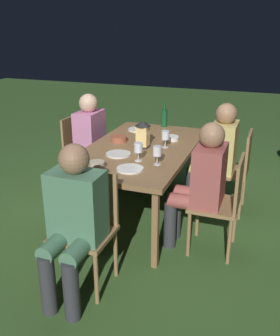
{
  "coord_description": "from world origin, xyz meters",
  "views": [
    {
      "loc": [
        3.37,
        1.22,
        1.9
      ],
      "look_at": [
        0.0,
        0.0,
        0.51
      ],
      "focal_mm": 40.69,
      "sensor_mm": 36.0,
      "label": 1
    }
  ],
  "objects_px": {
    "lantern_centerpiece": "(143,133)",
    "bowl_salad": "(97,164)",
    "plate_b": "(130,169)",
    "bowl_olives": "(119,139)",
    "chair_head_far": "(87,224)",
    "wine_glass_b": "(138,148)",
    "dining_table": "(140,152)",
    "plate_c": "(139,129)",
    "person_in_green": "(73,218)",
    "person_in_rust": "(201,181)",
    "wine_glass_a": "(157,152)",
    "plate_a": "(118,154)",
    "person_in_pink": "(95,139)",
    "chair_side_left_a": "(81,149)",
    "wine_glass_d": "(146,131)",
    "green_bottle_on_table": "(164,118)",
    "chair_side_right_b": "(223,201)",
    "wine_glass_c": "(165,136)",
    "chair_side_right_a": "(235,168)",
    "bowl_bread": "(171,138)",
    "person_in_mustard": "(217,152)"
  },
  "relations": [
    {
      "from": "lantern_centerpiece",
      "to": "bowl_salad",
      "type": "xyz_separation_m",
      "value": [
        0.67,
        -0.17,
        -0.12
      ]
    },
    {
      "from": "bowl_olives",
      "to": "person_in_rust",
      "type": "bearing_deg",
      "value": 62.24
    },
    {
      "from": "chair_head_far",
      "to": "person_in_mustard",
      "type": "xyz_separation_m",
      "value": [
        -1.56,
        0.7,
        0.15
      ]
    },
    {
      "from": "chair_side_right_b",
      "to": "plate_a",
      "type": "xyz_separation_m",
      "value": [
        -0.12,
        -1.01,
        0.26
      ]
    },
    {
      "from": "chair_side_right_a",
      "to": "person_in_rust",
      "type": "distance_m",
      "value": 0.85
    },
    {
      "from": "person_in_green",
      "to": "plate_a",
      "type": "distance_m",
      "value": 1.08
    },
    {
      "from": "plate_c",
      "to": "bowl_salad",
      "type": "height_order",
      "value": "bowl_salad"
    },
    {
      "from": "dining_table",
      "to": "plate_c",
      "type": "distance_m",
      "value": 0.64
    },
    {
      "from": "lantern_centerpiece",
      "to": "dining_table",
      "type": "bearing_deg",
      "value": -60.19
    },
    {
      "from": "bowl_olives",
      "to": "wine_glass_d",
      "type": "bearing_deg",
      "value": 104.98
    },
    {
      "from": "dining_table",
      "to": "chair_side_left_a",
      "type": "distance_m",
      "value": 1.0
    },
    {
      "from": "wine_glass_c",
      "to": "plate_c",
      "type": "relative_size",
      "value": 0.69
    },
    {
      "from": "person_in_green",
      "to": "person_in_rust",
      "type": "height_order",
      "value": "same"
    },
    {
      "from": "plate_c",
      "to": "wine_glass_a",
      "type": "bearing_deg",
      "value": 28.12
    },
    {
      "from": "chair_head_far",
      "to": "chair_side_left_a",
      "type": "bearing_deg",
      "value": -150.15
    },
    {
      "from": "person_in_green",
      "to": "person_in_pink",
      "type": "relative_size",
      "value": 1.0
    },
    {
      "from": "wine_glass_a",
      "to": "bowl_olives",
      "type": "bearing_deg",
      "value": -131.64
    },
    {
      "from": "lantern_centerpiece",
      "to": "green_bottle_on_table",
      "type": "height_order",
      "value": "green_bottle_on_table"
    },
    {
      "from": "chair_side_left_a",
      "to": "lantern_centerpiece",
      "type": "distance_m",
      "value": 1.08
    },
    {
      "from": "green_bottle_on_table",
      "to": "plate_c",
      "type": "height_order",
      "value": "green_bottle_on_table"
    },
    {
      "from": "wine_glass_b",
      "to": "plate_a",
      "type": "bearing_deg",
      "value": -111.66
    },
    {
      "from": "chair_side_right_a",
      "to": "plate_a",
      "type": "xyz_separation_m",
      "value": [
        0.69,
        -1.01,
        0.26
      ]
    },
    {
      "from": "chair_side_left_a",
      "to": "wine_glass_d",
      "type": "xyz_separation_m",
      "value": [
        0.23,
        0.9,
        0.37
      ]
    },
    {
      "from": "dining_table",
      "to": "chair_head_far",
      "type": "xyz_separation_m",
      "value": [
        1.15,
        0.0,
        -0.2
      ]
    },
    {
      "from": "person_in_green",
      "to": "chair_head_far",
      "type": "bearing_deg",
      "value": -180.0
    },
    {
      "from": "wine_glass_b",
      "to": "bowl_bread",
      "type": "height_order",
      "value": "wine_glass_b"
    },
    {
      "from": "person_in_pink",
      "to": "bowl_olives",
      "type": "bearing_deg",
      "value": 54.74
    },
    {
      "from": "person_in_pink",
      "to": "bowl_salad",
      "type": "xyz_separation_m",
      "value": [
        1.06,
        0.55,
        0.13
      ]
    },
    {
      "from": "bowl_bread",
      "to": "bowl_olives",
      "type": "bearing_deg",
      "value": -63.94
    },
    {
      "from": "person_in_mustard",
      "to": "plate_c",
      "type": "bearing_deg",
      "value": -101.33
    },
    {
      "from": "plate_c",
      "to": "person_in_rust",
      "type": "bearing_deg",
      "value": 42.89
    },
    {
      "from": "dining_table",
      "to": "green_bottle_on_table",
      "type": "height_order",
      "value": "green_bottle_on_table"
    },
    {
      "from": "lantern_centerpiece",
      "to": "wine_glass_c",
      "type": "height_order",
      "value": "lantern_centerpiece"
    },
    {
      "from": "person_in_green",
      "to": "wine_glass_c",
      "type": "distance_m",
      "value": 1.46
    },
    {
      "from": "chair_head_far",
      "to": "bowl_olives",
      "type": "xyz_separation_m",
      "value": [
        -1.26,
        -0.27,
        0.28
      ]
    },
    {
      "from": "person_in_pink",
      "to": "plate_a",
      "type": "height_order",
      "value": "person_in_pink"
    },
    {
      "from": "plate_b",
      "to": "bowl_olives",
      "type": "relative_size",
      "value": 1.38
    },
    {
      "from": "plate_b",
      "to": "wine_glass_b",
      "type": "bearing_deg",
      "value": -177.94
    },
    {
      "from": "chair_head_far",
      "to": "wine_glass_b",
      "type": "bearing_deg",
      "value": 171.14
    },
    {
      "from": "wine_glass_a",
      "to": "plate_a",
      "type": "bearing_deg",
      "value": -106.73
    },
    {
      "from": "person_in_pink",
      "to": "plate_b",
      "type": "relative_size",
      "value": 4.99
    },
    {
      "from": "dining_table",
      "to": "bowl_bread",
      "type": "bearing_deg",
      "value": 147.3
    },
    {
      "from": "person_in_pink",
      "to": "lantern_centerpiece",
      "type": "distance_m",
      "value": 0.86
    },
    {
      "from": "chair_head_far",
      "to": "person_in_mustard",
      "type": "height_order",
      "value": "person_in_mustard"
    },
    {
      "from": "wine_glass_b",
      "to": "bowl_olives",
      "type": "xyz_separation_m",
      "value": [
        -0.48,
        -0.39,
        -0.09
      ]
    },
    {
      "from": "wine_glass_c",
      "to": "dining_table",
      "type": "bearing_deg",
      "value": -71.38
    },
    {
      "from": "person_in_pink",
      "to": "wine_glass_a",
      "type": "xyz_separation_m",
      "value": [
        0.82,
        1.01,
        0.21
      ]
    },
    {
      "from": "person_in_rust",
      "to": "wine_glass_b",
      "type": "distance_m",
      "value": 0.62
    },
    {
      "from": "wine_glass_a",
      "to": "bowl_bread",
      "type": "distance_m",
      "value": 0.76
    },
    {
      "from": "plate_b",
      "to": "bowl_olives",
      "type": "height_order",
      "value": "bowl_olives"
    }
  ]
}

